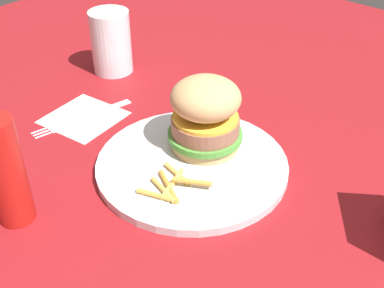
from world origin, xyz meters
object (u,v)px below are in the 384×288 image
Objects in this scene: drink_glass at (111,45)px; napkin at (84,117)px; fries_pile at (171,185)px; sandwich at (205,114)px; fork at (83,116)px; plate at (192,165)px; ketchup_bottle at (6,172)px.

napkin is at bearing 32.27° from drink_glass.
sandwich is at bearing -164.50° from fries_pile.
sandwich reaches higher than napkin.
drink_glass is (-0.19, -0.33, 0.03)m from fries_pile.
plate is at bearing 94.80° from fork.
fries_pile is 0.38m from drink_glass.
fork is at bearing -148.18° from ketchup_bottle.
ketchup_bottle is at bearing 31.55° from napkin.
sandwich is 0.12m from fries_pile.
napkin is (0.02, -0.22, -0.01)m from plate.
sandwich is 0.31m from drink_glass.
napkin is 0.95× the size of drink_glass.
fries_pile is (0.06, 0.02, 0.01)m from plate.
fries_pile is at bearing 80.13° from fork.
plate is 2.49× the size of sandwich.
fork is at bearing -74.03° from sandwich.
plate is 2.32× the size of drink_glass.
ketchup_bottle is at bearing 31.85° from drink_glass.
napkin is 0.64× the size of fork.
fries_pile is 0.24m from fork.
drink_glass is 0.41m from ketchup_bottle.
ketchup_bottle reaches higher than fork.
fries_pile is 0.47× the size of fork.
ketchup_bottle is (0.34, 0.21, 0.02)m from drink_glass.
ketchup_bottle reaches higher than napkin.
napkin is 0.00m from fork.
fries_pile reaches higher than plate.
fork is 1.21× the size of ketchup_bottle.
fries_pile reaches higher than napkin.
plate is at bearing 15.58° from sandwich.
napkin is (0.06, -0.21, -0.06)m from sandwich.
fries_pile is 0.20m from ketchup_bottle.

